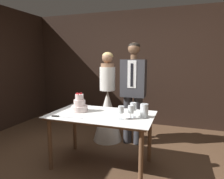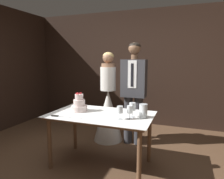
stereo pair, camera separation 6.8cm
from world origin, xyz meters
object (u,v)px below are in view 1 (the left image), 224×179
(cake_table, at_px, (102,120))
(groom, at_px, (133,88))
(wine_glass_near, at_px, (133,107))
(wine_glass_far, at_px, (131,110))
(hurricane_candle, at_px, (144,111))
(bride, at_px, (108,109))
(cake_knife, at_px, (61,117))
(tiered_cake, at_px, (80,105))
(wine_glass_middle, at_px, (121,110))

(cake_table, bearing_deg, groom, 74.81)
(wine_glass_near, relative_size, wine_glass_far, 1.11)
(hurricane_candle, bearing_deg, wine_glass_far, -140.53)
(bride, bearing_deg, cake_knife, -99.57)
(hurricane_candle, bearing_deg, tiered_cake, 179.78)
(cake_knife, bearing_deg, wine_glass_near, 12.04)
(cake_knife, distance_m, wine_glass_near, 0.95)
(cake_knife, height_order, hurricane_candle, hurricane_candle)
(wine_glass_middle, height_order, bride, bride)
(cake_table, distance_m, wine_glass_far, 0.49)
(wine_glass_near, xyz_separation_m, wine_glass_middle, (-0.12, -0.15, -0.01))
(tiered_cake, height_order, bride, bride)
(cake_knife, relative_size, hurricane_candle, 2.42)
(tiered_cake, xyz_separation_m, groom, (0.60, 0.85, 0.16))
(wine_glass_far, relative_size, groom, 0.10)
(wine_glass_near, bearing_deg, hurricane_candle, 11.58)
(tiered_cake, relative_size, cake_knife, 0.63)
(wine_glass_near, distance_m, wine_glass_middle, 0.19)
(tiered_cake, bearing_deg, cake_knife, -103.04)
(wine_glass_middle, distance_m, bride, 1.21)
(wine_glass_near, distance_m, groom, 0.91)
(wine_glass_far, height_order, hurricane_candle, hurricane_candle)
(tiered_cake, height_order, wine_glass_near, tiered_cake)
(wine_glass_far, distance_m, hurricane_candle, 0.20)
(cake_table, bearing_deg, wine_glass_middle, -23.72)
(wine_glass_far, xyz_separation_m, bride, (-0.68, 0.97, -0.27))
(wine_glass_far, xyz_separation_m, hurricane_candle, (0.15, 0.12, -0.03))
(wine_glass_near, bearing_deg, cake_table, -179.03)
(wine_glass_near, xyz_separation_m, bride, (-0.69, 0.88, -0.29))
(cake_table, xyz_separation_m, wine_glass_near, (0.45, 0.01, 0.22))
(cake_table, distance_m, groom, 0.98)
(cake_knife, xyz_separation_m, bride, (0.20, 1.20, -0.16))
(tiered_cake, distance_m, wine_glass_far, 0.81)
(bride, distance_m, groom, 0.63)
(wine_glass_far, distance_m, bride, 1.22)
(bride, relative_size, groom, 0.91)
(wine_glass_middle, height_order, hurricane_candle, hurricane_candle)
(wine_glass_middle, height_order, wine_glass_far, wine_glass_far)
(cake_table, height_order, groom, groom)
(tiered_cake, distance_m, hurricane_candle, 0.95)
(wine_glass_far, distance_m, groom, 1.00)
(cake_table, distance_m, tiered_cake, 0.40)
(cake_knife, relative_size, wine_glass_middle, 2.53)
(cake_table, relative_size, wine_glass_middle, 8.31)
(wine_glass_far, bearing_deg, bride, 124.82)
(wine_glass_middle, bearing_deg, cake_table, 156.28)
(tiered_cake, bearing_deg, wine_glass_far, -8.98)
(cake_table, xyz_separation_m, tiered_cake, (-0.36, 0.04, 0.18))
(tiered_cake, xyz_separation_m, bride, (0.12, 0.85, -0.25))
(cake_table, bearing_deg, hurricane_candle, 3.50)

